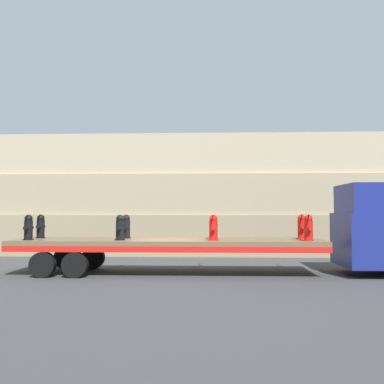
# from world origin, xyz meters

# --- Properties ---
(ground_plane) EXTENTS (120.00, 120.00, 0.00)m
(ground_plane) POSITION_xyz_m (0.00, 0.00, 0.00)
(ground_plane) COLOR #38383A
(rock_cliff) EXTENTS (60.00, 3.30, 6.08)m
(rock_cliff) POSITION_xyz_m (0.00, 7.06, 3.04)
(rock_cliff) COLOR gray
(rock_cliff) RESTS_ON ground_plane
(truck_cab) EXTENTS (2.68, 2.65, 3.14)m
(truck_cab) POSITION_xyz_m (7.41, 0.00, 1.55)
(truck_cab) COLOR navy
(truck_cab) RESTS_ON ground_plane
(flatbed_trailer) EXTENTS (10.85, 2.54, 1.20)m
(flatbed_trailer) POSITION_xyz_m (-0.57, 0.00, 1.00)
(flatbed_trailer) COLOR brown
(flatbed_trailer) RESTS_ON ground_plane
(fire_hydrant_black_near_0) EXTENTS (0.36, 0.61, 0.88)m
(fire_hydrant_black_near_0) POSITION_xyz_m (-4.82, -0.54, 1.63)
(fire_hydrant_black_near_0) COLOR black
(fire_hydrant_black_near_0) RESTS_ON flatbed_trailer
(fire_hydrant_black_far_0) EXTENTS (0.36, 0.61, 0.88)m
(fire_hydrant_black_far_0) POSITION_xyz_m (-4.82, 0.54, 1.63)
(fire_hydrant_black_far_0) COLOR black
(fire_hydrant_black_far_0) RESTS_ON flatbed_trailer
(fire_hydrant_black_near_1) EXTENTS (0.36, 0.61, 0.88)m
(fire_hydrant_black_near_1) POSITION_xyz_m (-1.61, -0.54, 1.63)
(fire_hydrant_black_near_1) COLOR black
(fire_hydrant_black_near_1) RESTS_ON flatbed_trailer
(fire_hydrant_black_far_1) EXTENTS (0.36, 0.61, 0.88)m
(fire_hydrant_black_far_1) POSITION_xyz_m (-1.61, 0.54, 1.63)
(fire_hydrant_black_far_1) COLOR black
(fire_hydrant_black_far_1) RESTS_ON flatbed_trailer
(fire_hydrant_red_near_2) EXTENTS (0.36, 0.61, 0.88)m
(fire_hydrant_red_near_2) POSITION_xyz_m (1.61, -0.54, 1.63)
(fire_hydrant_red_near_2) COLOR red
(fire_hydrant_red_near_2) RESTS_ON flatbed_trailer
(fire_hydrant_red_far_2) EXTENTS (0.36, 0.61, 0.88)m
(fire_hydrant_red_far_2) POSITION_xyz_m (1.61, 0.54, 1.63)
(fire_hydrant_red_far_2) COLOR red
(fire_hydrant_red_far_2) RESTS_ON flatbed_trailer
(fire_hydrant_red_near_3) EXTENTS (0.36, 0.61, 0.88)m
(fire_hydrant_red_near_3) POSITION_xyz_m (4.82, -0.54, 1.63)
(fire_hydrant_red_near_3) COLOR red
(fire_hydrant_red_near_3) RESTS_ON flatbed_trailer
(fire_hydrant_red_far_3) EXTENTS (0.36, 0.61, 0.88)m
(fire_hydrant_red_far_3) POSITION_xyz_m (4.82, 0.54, 1.63)
(fire_hydrant_red_far_3) COLOR red
(fire_hydrant_red_far_3) RESTS_ON flatbed_trailer
(cargo_strap_rear) EXTENTS (0.05, 2.64, 0.01)m
(cargo_strap_rear) POSITION_xyz_m (-4.82, 0.00, 2.08)
(cargo_strap_rear) COLOR yellow
(cargo_strap_rear) RESTS_ON fire_hydrant_black_near_0
(cargo_strap_middle) EXTENTS (0.05, 2.64, 0.01)m
(cargo_strap_middle) POSITION_xyz_m (1.61, 0.00, 2.08)
(cargo_strap_middle) COLOR yellow
(cargo_strap_middle) RESTS_ON fire_hydrant_red_near_2
(cargo_strap_front) EXTENTS (0.05, 2.64, 0.01)m
(cargo_strap_front) POSITION_xyz_m (4.82, 0.00, 2.08)
(cargo_strap_front) COLOR yellow
(cargo_strap_front) RESTS_ON fire_hydrant_red_near_3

